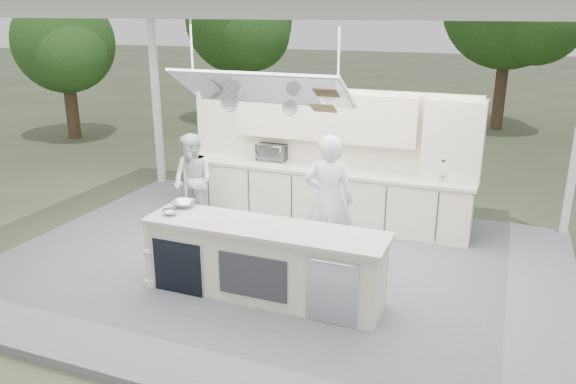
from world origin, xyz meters
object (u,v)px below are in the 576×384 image
at_px(back_counter, 320,194).
at_px(head_chef, 329,200).
at_px(demo_island, 263,261).
at_px(sous_chef, 193,180).

height_order(back_counter, head_chef, head_chef).
relative_size(demo_island, back_counter, 0.61).
distance_m(demo_island, head_chef, 1.41).
bearing_deg(sous_chef, demo_island, -22.23).
distance_m(back_counter, sous_chef, 2.17).
distance_m(demo_island, back_counter, 2.82).
bearing_deg(back_counter, head_chef, -67.75).
height_order(back_counter, sous_chef, sous_chef).
bearing_deg(demo_island, sous_chef, 138.53).
bearing_deg(head_chef, back_counter, -81.48).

